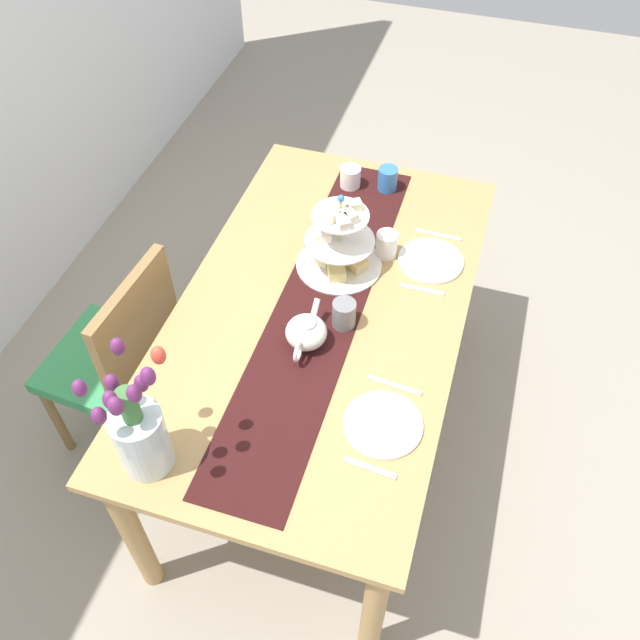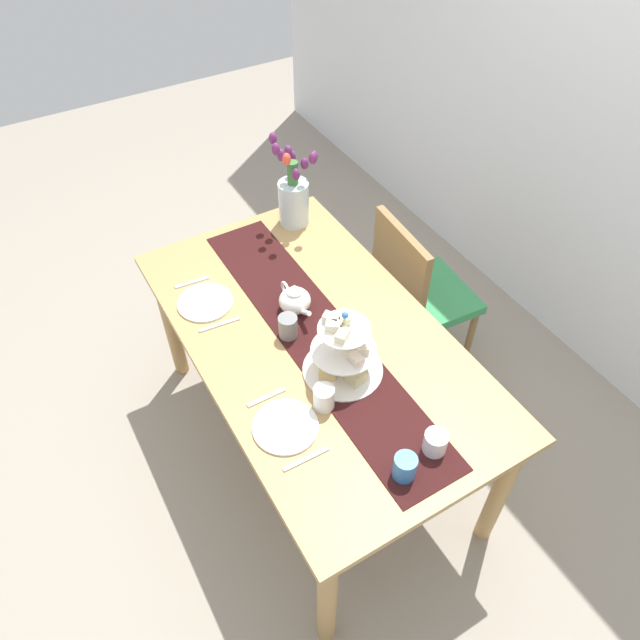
# 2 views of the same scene
# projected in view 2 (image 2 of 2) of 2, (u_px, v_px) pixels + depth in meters

# --- Properties ---
(ground_plane) EXTENTS (8.00, 8.00, 0.00)m
(ground_plane) POSITION_uv_depth(u_px,v_px,m) (316.00, 442.00, 2.91)
(ground_plane) COLOR gray
(room_wall_rear) EXTENTS (6.00, 0.08, 2.60)m
(room_wall_rear) POSITION_uv_depth(u_px,v_px,m) (636.00, 112.00, 2.51)
(room_wall_rear) COLOR silver
(room_wall_rear) RESTS_ON ground_plane
(dining_table) EXTENTS (1.65, 0.93, 0.77)m
(dining_table) POSITION_uv_depth(u_px,v_px,m) (316.00, 353.00, 2.43)
(dining_table) COLOR tan
(dining_table) RESTS_ON ground_plane
(chair_left) EXTENTS (0.45, 0.45, 0.91)m
(chair_left) POSITION_uv_depth(u_px,v_px,m) (416.00, 291.00, 2.91)
(chair_left) COLOR olive
(chair_left) RESTS_ON ground_plane
(table_runner) EXTENTS (1.54, 0.28, 0.00)m
(table_runner) POSITION_uv_depth(u_px,v_px,m) (317.00, 335.00, 2.35)
(table_runner) COLOR black
(table_runner) RESTS_ON dining_table
(tiered_cake_stand) EXTENTS (0.30, 0.30, 0.30)m
(tiered_cake_stand) POSITION_uv_depth(u_px,v_px,m) (344.00, 354.00, 2.16)
(tiered_cake_stand) COLOR beige
(tiered_cake_stand) RESTS_ON table_runner
(teapot) EXTENTS (0.24, 0.13, 0.14)m
(teapot) POSITION_uv_depth(u_px,v_px,m) (295.00, 299.00, 2.40)
(teapot) COLOR white
(teapot) RESTS_ON table_runner
(tulip_vase) EXTENTS (0.21, 0.23, 0.44)m
(tulip_vase) POSITION_uv_depth(u_px,v_px,m) (294.00, 195.00, 2.75)
(tulip_vase) COLOR silver
(tulip_vase) RESTS_ON dining_table
(cream_jug) EXTENTS (0.08, 0.08, 0.08)m
(cream_jug) POSITION_uv_depth(u_px,v_px,m) (435.00, 443.00, 1.96)
(cream_jug) COLOR white
(cream_jug) RESTS_ON dining_table
(dinner_plate_left) EXTENTS (0.23, 0.23, 0.01)m
(dinner_plate_left) POSITION_uv_depth(u_px,v_px,m) (205.00, 302.00, 2.47)
(dinner_plate_left) COLOR white
(dinner_plate_left) RESTS_ON dining_table
(fork_left) EXTENTS (0.03, 0.15, 0.01)m
(fork_left) POSITION_uv_depth(u_px,v_px,m) (192.00, 282.00, 2.56)
(fork_left) COLOR silver
(fork_left) RESTS_ON dining_table
(knife_left) EXTENTS (0.03, 0.17, 0.01)m
(knife_left) POSITION_uv_depth(u_px,v_px,m) (219.00, 325.00, 2.39)
(knife_left) COLOR silver
(knife_left) RESTS_ON dining_table
(dinner_plate_right) EXTENTS (0.23, 0.23, 0.01)m
(dinner_plate_right) POSITION_uv_depth(u_px,v_px,m) (285.00, 427.00, 2.05)
(dinner_plate_right) COLOR white
(dinner_plate_right) RESTS_ON dining_table
(fork_right) EXTENTS (0.02, 0.15, 0.01)m
(fork_right) POSITION_uv_depth(u_px,v_px,m) (266.00, 397.00, 2.14)
(fork_right) COLOR silver
(fork_right) RESTS_ON dining_table
(knife_right) EXTENTS (0.02, 0.17, 0.01)m
(knife_right) POSITION_uv_depth(u_px,v_px,m) (306.00, 459.00, 1.97)
(knife_right) COLOR silver
(knife_right) RESTS_ON dining_table
(mug_grey) EXTENTS (0.08, 0.08, 0.09)m
(mug_grey) POSITION_uv_depth(u_px,v_px,m) (288.00, 326.00, 2.31)
(mug_grey) COLOR slate
(mug_grey) RESTS_ON table_runner
(mug_white_text) EXTENTS (0.08, 0.08, 0.09)m
(mug_white_text) POSITION_uv_depth(u_px,v_px,m) (324.00, 398.00, 2.08)
(mug_white_text) COLOR white
(mug_white_text) RESTS_ON dining_table
(mug_orange) EXTENTS (0.08, 0.08, 0.09)m
(mug_orange) POSITION_uv_depth(u_px,v_px,m) (405.00, 467.00, 1.90)
(mug_orange) COLOR #3370B7
(mug_orange) RESTS_ON dining_table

